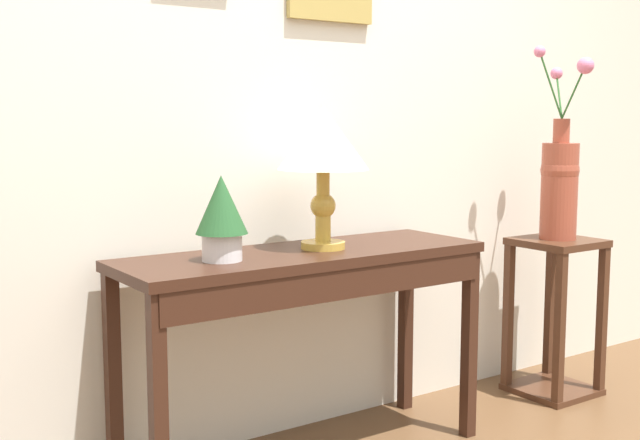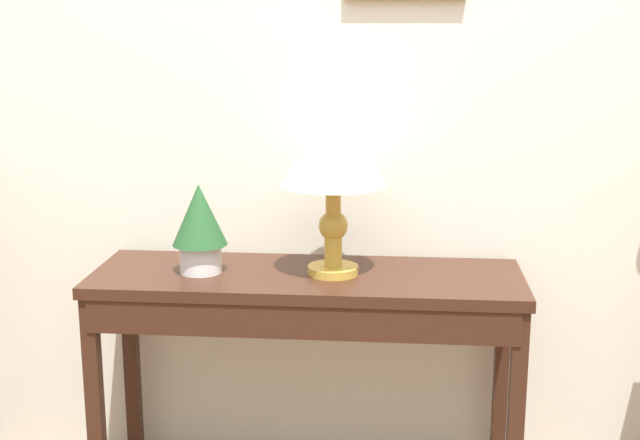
{
  "view_description": "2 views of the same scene",
  "coord_description": "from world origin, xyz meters",
  "px_view_note": "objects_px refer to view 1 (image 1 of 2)",
  "views": [
    {
      "loc": [
        -1.55,
        -0.97,
        1.19
      ],
      "look_at": [
        0.01,
        1.28,
        0.85
      ],
      "focal_mm": 44.84,
      "sensor_mm": 36.0,
      "label": 1
    },
    {
      "loc": [
        0.2,
        -1.21,
        1.5
      ],
      "look_at": [
        -0.02,
        1.28,
        0.91
      ],
      "focal_mm": 48.19,
      "sensor_mm": 36.0,
      "label": 2
    }
  ],
  "objects_px": {
    "table_lamp": "(323,145)",
    "potted_plant_on_console": "(222,214)",
    "flower_vase_tall_right": "(560,178)",
    "pedestal_stand_right": "(554,317)",
    "console_table": "(308,281)"
  },
  "relations": [
    {
      "from": "console_table",
      "to": "table_lamp",
      "type": "height_order",
      "value": "table_lamp"
    },
    {
      "from": "potted_plant_on_console",
      "to": "pedestal_stand_right",
      "type": "relative_size",
      "value": 0.4
    },
    {
      "from": "flower_vase_tall_right",
      "to": "pedestal_stand_right",
      "type": "bearing_deg",
      "value": 85.29
    },
    {
      "from": "pedestal_stand_right",
      "to": "flower_vase_tall_right",
      "type": "height_order",
      "value": "flower_vase_tall_right"
    },
    {
      "from": "console_table",
      "to": "table_lamp",
      "type": "bearing_deg",
      "value": 17.26
    },
    {
      "from": "potted_plant_on_console",
      "to": "pedestal_stand_right",
      "type": "xyz_separation_m",
      "value": [
        1.6,
        -0.03,
        -0.55
      ]
    },
    {
      "from": "console_table",
      "to": "flower_vase_tall_right",
      "type": "bearing_deg",
      "value": -0.93
    },
    {
      "from": "table_lamp",
      "to": "potted_plant_on_console",
      "type": "bearing_deg",
      "value": -177.53
    },
    {
      "from": "table_lamp",
      "to": "flower_vase_tall_right",
      "type": "distance_m",
      "value": 1.21
    },
    {
      "from": "table_lamp",
      "to": "flower_vase_tall_right",
      "type": "height_order",
      "value": "flower_vase_tall_right"
    },
    {
      "from": "table_lamp",
      "to": "flower_vase_tall_right",
      "type": "xyz_separation_m",
      "value": [
        1.19,
        -0.05,
        -0.16
      ]
    },
    {
      "from": "console_table",
      "to": "potted_plant_on_console",
      "type": "bearing_deg",
      "value": 178.66
    },
    {
      "from": "potted_plant_on_console",
      "to": "console_table",
      "type": "bearing_deg",
      "value": -1.34
    },
    {
      "from": "flower_vase_tall_right",
      "to": "potted_plant_on_console",
      "type": "bearing_deg",
      "value": 178.99
    },
    {
      "from": "console_table",
      "to": "flower_vase_tall_right",
      "type": "xyz_separation_m",
      "value": [
        1.27,
        -0.02,
        0.3
      ]
    }
  ]
}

